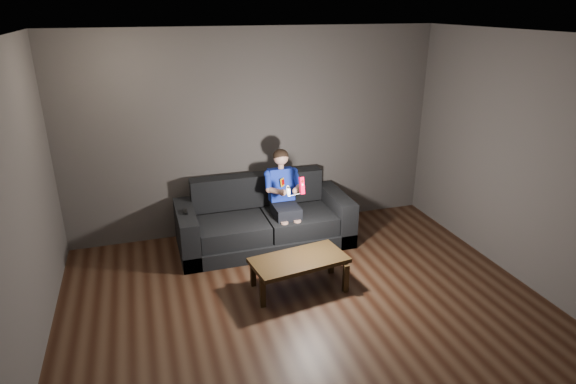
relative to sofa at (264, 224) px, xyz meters
name	(u,v)px	position (x,y,z in m)	size (l,w,h in m)	color
floor	(321,331)	(0.05, -1.95, -0.28)	(5.00, 5.00, 0.00)	black
back_wall	(256,133)	(0.05, 0.55, 1.07)	(5.00, 0.04, 2.70)	#403C38
left_wall	(1,243)	(-2.45, -1.95, 1.07)	(0.04, 5.00, 2.70)	#403C38
right_wall	(556,174)	(2.55, -1.95, 1.07)	(0.04, 5.00, 2.70)	#403C38
ceiling	(330,39)	(0.05, -1.95, 2.42)	(5.00, 5.00, 0.02)	silver
sofa	(264,224)	(0.00, 0.00, 0.00)	(2.21, 0.95, 0.85)	black
child	(284,191)	(0.25, -0.06, 0.46)	(0.47, 0.58, 1.16)	black
wii_remote_red	(302,185)	(0.34, -0.51, 0.68)	(0.06, 0.08, 0.21)	red
nunchuk_white	(288,191)	(0.17, -0.50, 0.63)	(0.07, 0.09, 0.14)	white
wii_remote_black	(186,212)	(-0.99, -0.08, 0.34)	(0.04, 0.15, 0.03)	black
coffee_table	(299,263)	(0.09, -1.17, 0.05)	(1.09, 0.66, 0.37)	black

